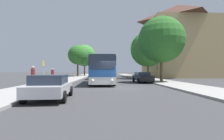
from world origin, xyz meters
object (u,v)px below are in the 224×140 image
Objects in this scene: bus_front at (102,70)px; tree_left_near at (85,56)px; parked_car_right_near at (142,77)px; pedestrian_waiting_near at (53,75)px; tree_right_near at (161,40)px; bus_middle at (101,70)px; bus_rear at (103,70)px; bus_stop_sign at (43,69)px; parked_car_left_curb at (50,86)px; pedestrian_waiting_far at (33,76)px; tree_left_far at (78,55)px; tree_right_mid at (148,49)px.

bus_front is 31.63m from tree_left_near.
pedestrian_waiting_near reaches higher than parked_car_right_near.
tree_right_near is at bearing 142.31° from pedestrian_waiting_near.
tree_right_near is at bearing -54.26° from bus_middle.
bus_rear is 4.22× the size of bus_stop_sign.
parked_car_left_curb is 2.39× the size of pedestrian_waiting_near.
tree_left_near is at bearing 114.69° from tree_right_near.
bus_rear is 33.39m from pedestrian_waiting_far.
tree_right_near is (2.61, 0.19, 5.01)m from parked_car_right_near.
tree_left_near reaches higher than bus_front.
bus_front is 5.92× the size of pedestrian_waiting_near.
tree_left_far is (-0.05, 25.35, 3.79)m from bus_stop_sign.
bus_front is 5.52× the size of pedestrian_waiting_far.
bus_stop_sign is at bearing 48.60° from pedestrian_waiting_far.
tree_right_near is at bearing 10.85° from bus_front.
pedestrian_waiting_near is 0.19× the size of tree_left_near.
bus_front is 1.14× the size of tree_left_near.
tree_left_far is at bearing -144.62° from bus_rear.
parked_car_left_curb is (-2.74, -11.49, -0.98)m from bus_front.
bus_rear is 2.61× the size of parked_car_left_curb.
tree_left_far is (-6.01, 9.06, 3.73)m from bus_middle.
tree_left_far is at bearing 144.10° from tree_right_mid.
tree_left_far is at bearing -132.14° from pedestrian_waiting_near.
tree_left_near is (-5.39, 30.86, 4.36)m from bus_front.
pedestrian_waiting_near is (-11.44, -1.03, 0.29)m from parked_car_right_near.
tree_right_mid is at bearing 85.34° from tree_right_near.
bus_front is at bearing -87.32° from bus_middle.
bus_front is at bearing -80.10° from tree_left_near.
tree_left_far is (-11.65, 21.46, 4.80)m from parked_car_right_near.
bus_stop_sign is 21.23m from tree_right_mid.
tree_right_mid is at bearing -52.87° from tree_left_near.
pedestrian_waiting_far is (-6.36, -32.77, -0.66)m from bus_rear.
parked_car_left_curb is at bearing -101.37° from pedestrian_waiting_far.
bus_front reaches higher than pedestrian_waiting_near.
bus_middle is 6.92× the size of pedestrian_waiting_near.
bus_rear reaches higher than parked_car_right_near.
bus_middle is at bearing -73.09° from tree_left_near.
tree_left_far reaches higher than pedestrian_waiting_near.
pedestrian_waiting_near is at bearing -175.02° from tree_right_near.
pedestrian_waiting_near is at bearing -111.70° from bus_middle.
bus_stop_sign is (-5.97, -16.29, -0.07)m from bus_middle.
bus_middle is 13.95m from bus_rear.
bus_middle is at bearing 89.67° from bus_front.
pedestrian_waiting_near is at bearing 86.83° from bus_stop_sign.
tree_right_near is 0.97× the size of tree_right_mid.
bus_rear is at bearing -28.64° from tree_left_near.
tree_left_far is (-0.21, 22.49, 4.51)m from pedestrian_waiting_near.
tree_left_near is 7.93m from tree_left_far.
pedestrian_waiting_far is 16.42m from tree_right_near.
bus_stop_sign is at bearing -89.89° from tree_left_far.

